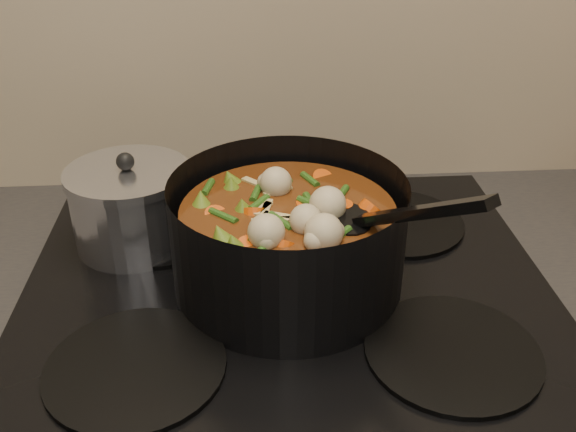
{
  "coord_description": "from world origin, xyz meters",
  "views": [
    {
      "loc": [
        -0.04,
        1.32,
        1.38
      ],
      "look_at": [
        0.0,
        1.93,
        1.02
      ],
      "focal_mm": 40.0,
      "sensor_mm": 36.0,
      "label": 1
    }
  ],
  "objects": [
    {
      "name": "saucepan",
      "position": [
        -0.19,
        2.04,
        0.98
      ],
      "size": [
        0.16,
        0.16,
        0.13
      ],
      "rotation": [
        0.0,
        0.0,
        0.16
      ],
      "color": "silver",
      "rests_on": "stovetop"
    },
    {
      "name": "stockpot",
      "position": [
        0.0,
        1.93,
        0.99
      ],
      "size": [
        0.35,
        0.35,
        0.2
      ],
      "rotation": [
        0.0,
        0.0,
        0.41
      ],
      "color": "black",
      "rests_on": "stovetop"
    },
    {
      "name": "stovetop",
      "position": [
        0.0,
        1.93,
        0.92
      ],
      "size": [
        0.62,
        0.54,
        0.03
      ],
      "color": "black",
      "rests_on": "counter"
    }
  ]
}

